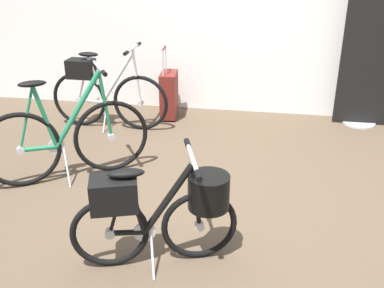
% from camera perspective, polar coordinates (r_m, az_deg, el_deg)
% --- Properties ---
extents(ground_plane, '(7.61, 7.61, 0.00)m').
position_cam_1_polar(ground_plane, '(3.37, 0.95, -9.68)').
color(ground_plane, brown).
extents(floor_banner_stand, '(0.60, 0.36, 1.74)m').
position_cam_1_polar(floor_banner_stand, '(5.24, 21.85, 10.45)').
color(floor_banner_stand, '#B7B7BC').
rests_on(floor_banner_stand, ground_plane).
extents(folding_bike_foreground, '(1.01, 0.54, 0.75)m').
position_cam_1_polar(folding_bike_foreground, '(2.76, -3.87, -8.12)').
color(folding_bike_foreground, black).
rests_on(folding_bike_foreground, ground_plane).
extents(display_bike_left, '(1.23, 0.80, 0.99)m').
position_cam_1_polar(display_bike_left, '(3.92, -15.76, 0.65)').
color(display_bike_left, black).
rests_on(display_bike_left, ground_plane).
extents(display_bike_right, '(1.32, 0.53, 0.92)m').
position_cam_1_polar(display_bike_right, '(4.98, -11.41, 6.73)').
color(display_bike_right, black).
rests_on(display_bike_right, ground_plane).
extents(rolling_suitcase, '(0.21, 0.38, 0.83)m').
position_cam_1_polar(rolling_suitcase, '(5.23, -2.98, 6.39)').
color(rolling_suitcase, maroon).
rests_on(rolling_suitcase, ground_plane).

